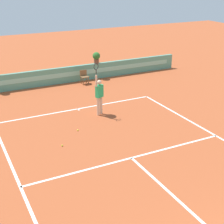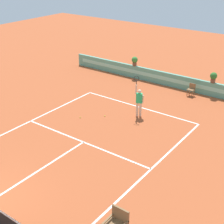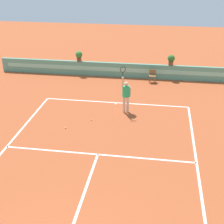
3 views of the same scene
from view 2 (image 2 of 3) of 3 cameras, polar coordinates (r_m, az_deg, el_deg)
name	(u,v)px [view 2 (image 2 of 3)]	position (r m, az deg, el deg)	size (l,w,h in m)	color
ground_plane	(78,145)	(17.38, -5.79, -5.71)	(60.00, 60.00, 0.00)	#A84C28
court_lines	(87,140)	(17.83, -4.26, -4.74)	(8.32, 11.94, 0.01)	white
back_wall_barrier	(171,80)	(25.04, 10.14, 5.41)	(18.00, 0.21, 1.00)	#599E84
ball_kid_chair	(191,89)	(23.70, 13.48, 3.85)	(0.44, 0.44, 0.85)	brown
tennis_player	(139,100)	(19.90, 4.66, 2.01)	(0.58, 0.35, 2.58)	beige
tennis_ball_near_baseline	(80,117)	(20.12, -5.50, -0.94)	(0.07, 0.07, 0.07)	#CCE033
tennis_ball_mid_court	(105,116)	(20.22, -1.25, -0.68)	(0.07, 0.07, 0.07)	#CCE033
potted_plant_right	(213,77)	(23.65, 17.04, 5.80)	(0.48, 0.48, 0.72)	brown
potted_plant_left	(135,61)	(26.24, 3.91, 8.81)	(0.48, 0.48, 0.72)	brown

